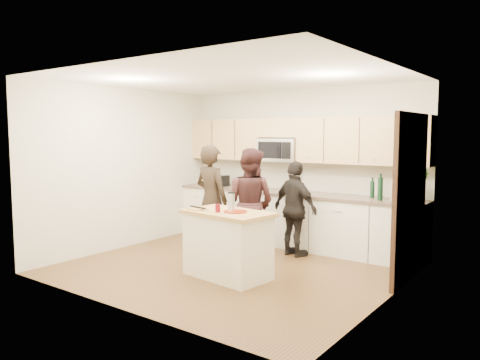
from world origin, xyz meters
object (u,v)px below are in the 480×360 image
Objects in this scene: island at (228,244)px; woman_right at (295,209)px; woman_left at (211,200)px; woman_center at (250,203)px; toaster at (219,181)px.

island is 0.85× the size of woman_right.
woman_left is 0.67m from woman_center.
woman_left reaches higher than toaster.
woman_left reaches higher than island.
woman_center is (1.45, -1.05, -0.19)m from toaster.
toaster is 0.21× the size of woman_right.
island is 1.54m from woman_right.
island is at bearing 103.41° from woman_center.
woman_center is 0.73m from woman_right.
woman_center is (-0.34, 0.99, 0.40)m from island.
woman_right is (1.17, 0.65, -0.12)m from woman_left.
woman_left is at bearing 6.44° from woman_center.
toaster is at bearing 138.10° from island.
island is 1.38m from woman_left.
woman_center reaches higher than woman_right.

